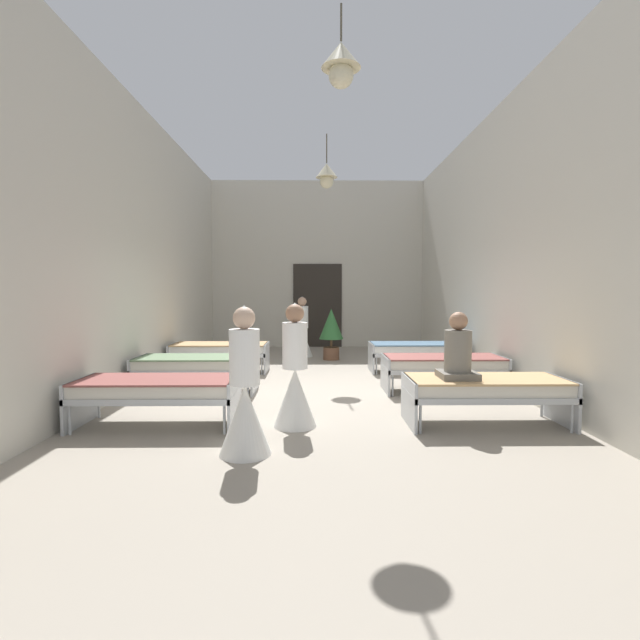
# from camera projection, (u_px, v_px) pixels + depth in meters

# --- Properties ---
(ground_plane) EXTENTS (6.67, 12.90, 0.10)m
(ground_plane) POSITION_uv_depth(u_px,v_px,m) (320.00, 395.00, 7.62)
(ground_plane) COLOR #9E9384
(room_shell) EXTENTS (6.47, 12.50, 4.78)m
(room_shell) POSITION_uv_depth(u_px,v_px,m) (319.00, 250.00, 8.80)
(room_shell) COLOR beige
(room_shell) RESTS_ON ground
(bed_left_row_0) EXTENTS (1.90, 0.84, 0.57)m
(bed_left_row_0) POSITION_uv_depth(u_px,v_px,m) (157.00, 390.00, 5.67)
(bed_left_row_0) COLOR #B7BCC1
(bed_left_row_0) RESTS_ON ground
(bed_right_row_0) EXTENTS (1.90, 0.84, 0.57)m
(bed_right_row_0) POSITION_uv_depth(u_px,v_px,m) (485.00, 389.00, 5.72)
(bed_right_row_0) COLOR #B7BCC1
(bed_right_row_0) RESTS_ON ground
(bed_left_row_1) EXTENTS (1.90, 0.84, 0.57)m
(bed_left_row_1) POSITION_uv_depth(u_px,v_px,m) (197.00, 365.00, 7.57)
(bed_left_row_1) COLOR #B7BCC1
(bed_left_row_1) RESTS_ON ground
(bed_right_row_1) EXTENTS (1.90, 0.84, 0.57)m
(bed_right_row_1) POSITION_uv_depth(u_px,v_px,m) (443.00, 364.00, 7.62)
(bed_right_row_1) COLOR #B7BCC1
(bed_right_row_1) RESTS_ON ground
(bed_left_row_2) EXTENTS (1.90, 0.84, 0.57)m
(bed_left_row_2) POSITION_uv_depth(u_px,v_px,m) (220.00, 350.00, 9.46)
(bed_left_row_2) COLOR #B7BCC1
(bed_left_row_2) RESTS_ON ground
(bed_right_row_2) EXTENTS (1.90, 0.84, 0.57)m
(bed_right_row_2) POSITION_uv_depth(u_px,v_px,m) (417.00, 350.00, 9.51)
(bed_right_row_2) COLOR #B7BCC1
(bed_right_row_2) RESTS_ON ground
(nurse_near_aisle) EXTENTS (0.52, 0.52, 1.49)m
(nurse_near_aisle) POSITION_uv_depth(u_px,v_px,m) (245.00, 402.00, 4.66)
(nurse_near_aisle) COLOR white
(nurse_near_aisle) RESTS_ON ground
(nurse_mid_aisle) EXTENTS (0.52, 0.52, 1.49)m
(nurse_mid_aisle) POSITION_uv_depth(u_px,v_px,m) (302.00, 335.00, 11.68)
(nurse_mid_aisle) COLOR white
(nurse_mid_aisle) RESTS_ON ground
(nurse_far_aisle) EXTENTS (0.52, 0.52, 1.49)m
(nurse_far_aisle) POSITION_uv_depth(u_px,v_px,m) (295.00, 383.00, 5.64)
(nurse_far_aisle) COLOR white
(nurse_far_aisle) RESTS_ON ground
(patient_seated_primary) EXTENTS (0.44, 0.44, 0.80)m
(patient_seated_primary) POSITION_uv_depth(u_px,v_px,m) (458.00, 354.00, 5.67)
(patient_seated_primary) COLOR slate
(patient_seated_primary) RESTS_ON bed_right_row_0
(potted_plant) EXTENTS (0.57, 0.57, 1.20)m
(potted_plant) POSITION_uv_depth(u_px,v_px,m) (331.00, 329.00, 11.13)
(potted_plant) COLOR brown
(potted_plant) RESTS_ON ground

